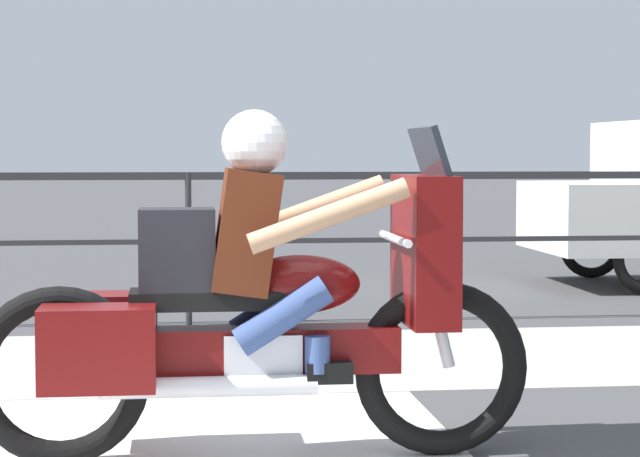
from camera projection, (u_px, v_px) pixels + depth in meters
name	position (u px, v px, depth m)	size (l,w,h in m)	color
sidewalk_band	(192.00, 361.00, 8.12)	(44.00, 2.40, 0.01)	#A8A59E
fence_railing	(188.00, 205.00, 9.73)	(36.00, 0.05, 1.21)	#232326
motorcycle	(256.00, 303.00, 5.48)	(2.48, 0.76, 1.55)	black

